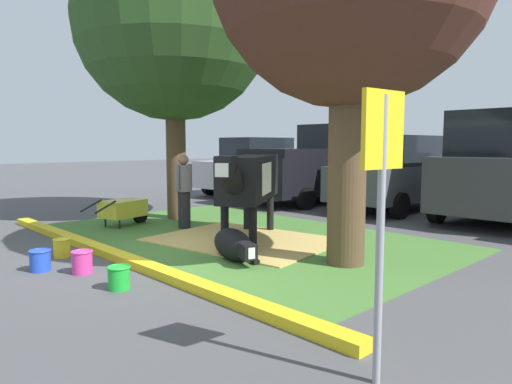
{
  "coord_description": "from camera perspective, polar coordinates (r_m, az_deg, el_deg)",
  "views": [
    {
      "loc": [
        6.12,
        -4.01,
        1.79
      ],
      "look_at": [
        -0.07,
        1.88,
        0.9
      ],
      "focal_mm": 32.33,
      "sensor_mm": 36.0,
      "label": 1
    }
  ],
  "objects": [
    {
      "name": "ground_plane",
      "position": [
        7.53,
        -10.14,
        -7.9
      ],
      "size": [
        80.0,
        80.0,
        0.0
      ],
      "primitive_type": "plane",
      "color": "#4C4C4F"
    },
    {
      "name": "grass_island",
      "position": [
        8.98,
        -2.01,
        -5.49
      ],
      "size": [
        7.85,
        4.84,
        0.02
      ],
      "primitive_type": "cube",
      "color": "#477A33",
      "rests_on": "ground"
    },
    {
      "name": "curb_yellow",
      "position": [
        7.56,
        -16.87,
        -7.54
      ],
      "size": [
        9.05,
        0.24,
        0.12
      ],
      "primitive_type": "cube",
      "color": "yellow",
      "rests_on": "ground"
    },
    {
      "name": "hay_bedding",
      "position": [
        8.53,
        -1.47,
        -6.0
      ],
      "size": [
        3.55,
        2.89,
        0.04
      ],
      "primitive_type": "cube",
      "rotation": [
        0.0,
        0.0,
        0.16
      ],
      "color": "tan",
      "rests_on": "ground"
    },
    {
      "name": "shade_tree_left",
      "position": [
        11.46,
        -10.14,
        19.99
      ],
      "size": [
        4.55,
        4.55,
        6.88
      ],
      "color": "brown",
      "rests_on": "ground"
    },
    {
      "name": "cow_holstein",
      "position": [
        8.45,
        -0.96,
        1.64
      ],
      "size": [
        2.12,
        2.77,
        1.61
      ],
      "color": "black",
      "rests_on": "ground"
    },
    {
      "name": "calf_lying",
      "position": [
        7.17,
        -2.77,
        -6.54
      ],
      "size": [
        1.33,
        0.83,
        0.48
      ],
      "color": "black",
      "rests_on": "ground"
    },
    {
      "name": "person_handler",
      "position": [
        9.79,
        -8.91,
        0.31
      ],
      "size": [
        0.34,
        0.51,
        1.57
      ],
      "color": "black",
      "rests_on": "ground"
    },
    {
      "name": "wheelbarrow",
      "position": [
        10.43,
        -16.03,
        -2.03
      ],
      "size": [
        0.86,
        1.62,
        0.63
      ],
      "color": "gold",
      "rests_on": "ground"
    },
    {
      "name": "parking_sign",
      "position": [
        3.43,
        15.29,
        1.41
      ],
      "size": [
        0.08,
        0.44,
        2.17
      ],
      "color": "#99999E",
      "rests_on": "ground"
    },
    {
      "name": "bucket_yellow",
      "position": [
        7.98,
        -22.9,
        -6.34
      ],
      "size": [
        0.27,
        0.27,
        0.3
      ],
      "color": "yellow",
      "rests_on": "ground"
    },
    {
      "name": "bucket_blue",
      "position": [
        7.25,
        -25.15,
        -7.62
      ],
      "size": [
        0.31,
        0.31,
        0.3
      ],
      "color": "blue",
      "rests_on": "ground"
    },
    {
      "name": "bucket_pink",
      "position": [
        6.9,
        -20.72,
        -8.05
      ],
      "size": [
        0.3,
        0.3,
        0.32
      ],
      "color": "#EA3893",
      "rests_on": "ground"
    },
    {
      "name": "bucket_green",
      "position": [
        6.03,
        -16.6,
        -10.07
      ],
      "size": [
        0.29,
        0.29,
        0.29
      ],
      "color": "green",
      "rests_on": "ground"
    },
    {
      "name": "sedan_silver",
      "position": [
        16.53,
        0.12,
        3.14
      ],
      "size": [
        2.03,
        4.4,
        2.02
      ],
      "color": "silver",
      "rests_on": "ground"
    },
    {
      "name": "pickup_truck_black",
      "position": [
        14.69,
        7.89,
        3.25
      ],
      "size": [
        2.23,
        5.4,
        2.42
      ],
      "color": "black",
      "rests_on": "ground"
    },
    {
      "name": "hatchback_white",
      "position": [
        13.22,
        17.03,
        2.19
      ],
      "size": [
        2.03,
        4.4,
        2.02
      ],
      "color": "#4C5156",
      "rests_on": "ground"
    },
    {
      "name": "suv_dark_grey",
      "position": [
        12.22,
        28.68,
        2.77
      ],
      "size": [
        2.13,
        4.6,
        2.52
      ],
      "color": "#3D3D42",
      "rests_on": "ground"
    }
  ]
}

